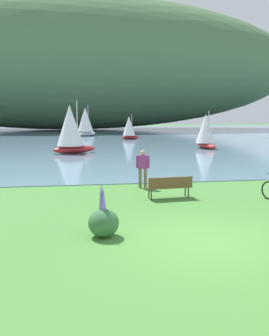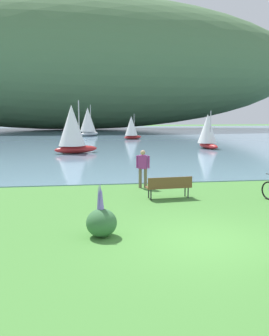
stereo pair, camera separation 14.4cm
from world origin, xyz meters
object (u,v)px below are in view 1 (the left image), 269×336
at_px(sailboat_toward_hillside, 129,127).
at_px(sailboat_nearest_to_shore, 86,121).
at_px(person_at_shoreline, 143,166).
at_px(sailboat_mid_bay, 71,129).
at_px(sailboat_far_off, 206,131).
at_px(park_bench_near_camera, 169,185).

bearing_deg(sailboat_toward_hillside, sailboat_nearest_to_shore, 126.45).
height_order(person_at_shoreline, sailboat_toward_hillside, sailboat_toward_hillside).
xyz_separation_m(sailboat_mid_bay, sailboat_far_off, (12.55, 2.60, -0.39)).
distance_m(park_bench_near_camera, sailboat_toward_hillside, 33.36).
xyz_separation_m(park_bench_near_camera, sailboat_nearest_to_shore, (-2.69, 40.69, 1.68)).
relative_size(park_bench_near_camera, sailboat_toward_hillside, 0.56).
bearing_deg(park_bench_near_camera, sailboat_nearest_to_shore, 93.79).
relative_size(park_bench_near_camera, sailboat_nearest_to_shore, 0.40).
relative_size(sailboat_nearest_to_shore, sailboat_mid_bay, 1.05).
distance_m(sailboat_nearest_to_shore, sailboat_far_off, 23.93).
bearing_deg(sailboat_mid_bay, sailboat_nearest_to_shore, 86.29).
distance_m(sailboat_nearest_to_shore, sailboat_toward_hillside, 9.31).
relative_size(park_bench_near_camera, sailboat_far_off, 0.52).
height_order(sailboat_nearest_to_shore, sailboat_far_off, sailboat_nearest_to_shore).
xyz_separation_m(park_bench_near_camera, sailboat_mid_bay, (-4.24, 16.84, 1.58)).
xyz_separation_m(sailboat_nearest_to_shore, sailboat_mid_bay, (-1.55, -23.85, -0.10)).
xyz_separation_m(sailboat_mid_bay, sailboat_toward_hillside, (7.06, 16.38, -0.53)).
bearing_deg(park_bench_near_camera, sailboat_far_off, 66.86).
xyz_separation_m(park_bench_near_camera, sailboat_toward_hillside, (2.82, 33.22, 1.05)).
distance_m(person_at_shoreline, sailboat_mid_bay, 15.12).
distance_m(park_bench_near_camera, sailboat_mid_bay, 17.44).
distance_m(sailboat_nearest_to_shore, sailboat_mid_bay, 23.90).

